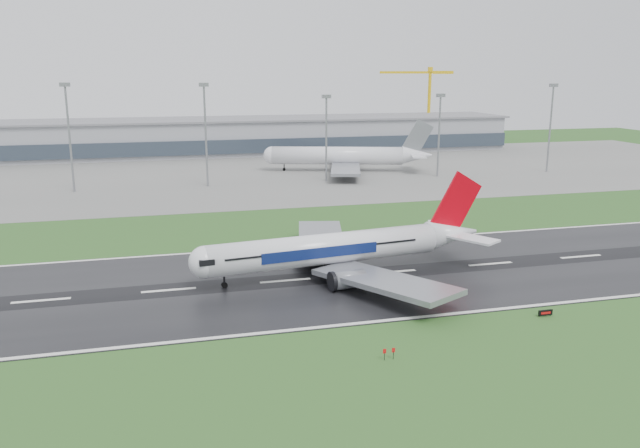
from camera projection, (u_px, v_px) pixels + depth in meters
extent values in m
plane|color=#244E1C|center=(392.00, 272.00, 115.98)|extent=(520.00, 520.00, 0.00)
cube|color=black|center=(392.00, 272.00, 115.96)|extent=(400.00, 45.00, 0.10)
cube|color=slate|center=(271.00, 172.00, 233.67)|extent=(400.00, 130.00, 0.08)
cube|color=gray|center=(248.00, 136.00, 288.43)|extent=(240.00, 36.00, 15.00)
cylinder|color=gray|center=(70.00, 140.00, 190.42)|extent=(0.64, 0.64, 31.73)
cylinder|color=gray|center=(206.00, 137.00, 200.31)|extent=(0.64, 0.64, 31.54)
cylinder|color=gray|center=(326.00, 140.00, 210.41)|extent=(0.64, 0.64, 27.58)
cylinder|color=gray|center=(439.00, 137.00, 220.31)|extent=(0.64, 0.64, 27.59)
cylinder|color=gray|center=(550.00, 130.00, 230.64)|extent=(0.64, 0.64, 30.80)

